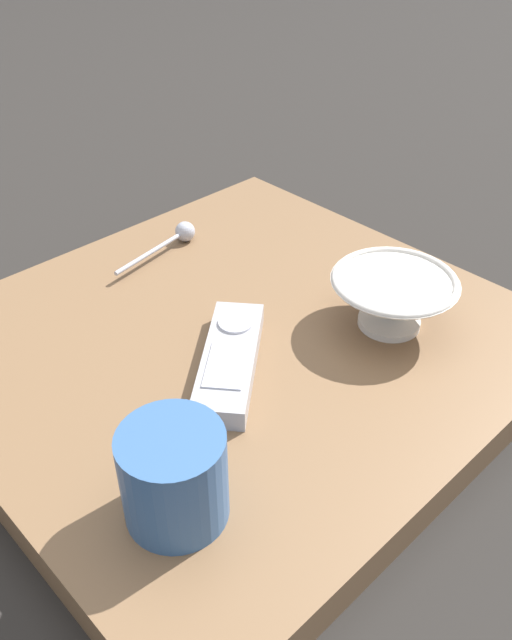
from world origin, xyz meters
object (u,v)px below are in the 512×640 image
object	(u,v)px
coffee_mug	(174,476)
teaspoon	(179,235)
cereal_bowl	(392,298)
tv_remote_near	(230,360)

from	to	relation	value
coffee_mug	teaspoon	size ratio (longest dim) A/B	0.61
cereal_bowl	tv_remote_near	world-z (taller)	cereal_bowl
teaspoon	tv_remote_near	xyz separation A→B (m)	(0.13, 0.24, -0.00)
cereal_bowl	coffee_mug	size ratio (longest dim) A/B	1.63
teaspoon	tv_remote_near	distance (m)	0.27
cereal_bowl	tv_remote_near	xyz separation A→B (m)	(0.18, -0.07, -0.02)
teaspoon	cereal_bowl	bearing A→B (deg)	100.78
coffee_mug	tv_remote_near	size ratio (longest dim) A/B	0.51
cereal_bowl	tv_remote_near	size ratio (longest dim) A/B	0.84
coffee_mug	tv_remote_near	world-z (taller)	coffee_mug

